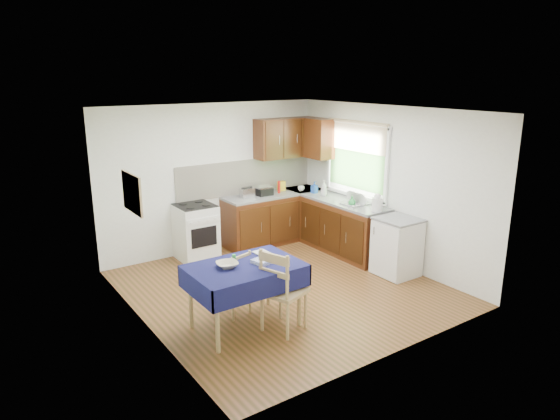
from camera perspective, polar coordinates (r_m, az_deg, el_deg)
floor at (r=7.22m, az=0.41°, el=-8.88°), size 4.20×4.20×0.00m
ceiling at (r=6.60m, az=0.46°, el=11.33°), size 4.00×4.20×0.02m
wall_back at (r=8.56m, az=-7.65°, el=3.67°), size 4.00×0.02×2.50m
wall_front at (r=5.29m, az=13.59°, el=-3.96°), size 4.00×0.02×2.50m
wall_left at (r=5.93m, az=-15.63°, el=-2.01°), size 0.02×4.20×2.50m
wall_right at (r=8.08m, az=12.15°, el=2.76°), size 0.02×4.20×2.50m
base_cabinets at (r=8.77m, az=2.99°, el=-1.46°), size 1.90×2.30×0.86m
worktop_back at (r=8.91m, az=-0.66°, el=1.82°), size 1.90×0.60×0.04m
worktop_right at (r=8.42m, az=7.40°, el=0.88°), size 0.60×1.70×0.04m
worktop_corner at (r=9.28m, az=2.68°, el=2.35°), size 0.60×0.60×0.04m
splashback at (r=8.87m, az=-3.85°, el=3.84°), size 2.70×0.02×0.60m
upper_cabinets at (r=9.00m, az=1.86°, el=8.23°), size 1.20×0.85×0.70m
stove at (r=8.29m, az=-9.59°, el=-2.46°), size 0.60×0.61×0.92m
window at (r=8.48m, az=8.73°, el=6.26°), size 0.04×1.48×1.26m
fridge at (r=7.73m, az=13.22°, el=-4.11°), size 0.58×0.60×0.89m
corkboard at (r=6.13m, az=-16.53°, el=1.85°), size 0.04×0.62×0.47m
dining_table at (r=5.93m, az=-4.06°, el=-7.26°), size 1.30×0.88×0.79m
chair_far at (r=6.33m, az=-5.17°, el=-8.15°), size 0.46×0.46×0.84m
chair_near at (r=5.87m, az=0.15°, el=-8.94°), size 0.58×0.58×1.03m
toaster at (r=8.58m, az=-3.80°, el=1.97°), size 0.24×0.15×0.19m
sandwich_press at (r=8.75m, az=-1.88°, el=2.21°), size 0.27×0.23×0.16m
sauce_bottle at (r=8.88m, az=-0.12°, el=2.64°), size 0.05×0.05×0.22m
yellow_packet at (r=9.07m, az=0.15°, el=2.75°), size 0.15×0.13×0.18m
dish_rack at (r=8.24m, az=8.69°, el=0.84°), size 0.44×0.33×0.21m
kettle at (r=7.85m, az=11.05°, el=0.77°), size 0.17×0.17×0.28m
cup at (r=9.07m, az=2.42°, el=2.48°), size 0.14×0.14×0.09m
soap_bottle_a at (r=8.71m, az=5.03°, el=2.49°), size 0.13×0.13×0.27m
soap_bottle_b at (r=8.91m, az=3.96°, el=2.60°), size 0.11×0.10×0.21m
soap_bottle_c at (r=8.12m, az=8.23°, el=1.04°), size 0.17×0.17×0.16m
plate_bowl at (r=5.84m, az=-6.05°, el=-6.23°), size 0.29×0.29×0.06m
book at (r=6.19m, az=-2.68°, el=-5.11°), size 0.17×0.23×0.02m
spice_jar at (r=5.99m, az=-5.28°, el=-5.51°), size 0.05×0.05×0.09m
tea_towel at (r=5.96m, az=-1.86°, el=-5.81°), size 0.29×0.25×0.05m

